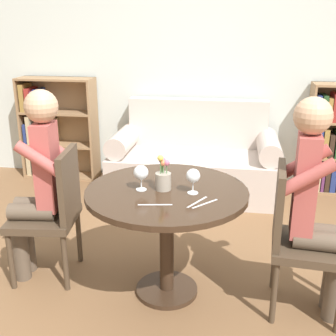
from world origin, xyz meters
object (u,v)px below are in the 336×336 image
object	(u,v)px
chair_left	(54,209)
flower_vase	(163,177)
wine_glass_left	(141,173)
bookshelf_left	(52,128)
wine_glass_right	(193,177)
person_left	(37,182)
chair_right	(297,235)
person_right	(316,205)
couch	(194,163)

from	to	relation	value
chair_left	flower_vase	xyz separation A→B (m)	(0.75, -0.09, 0.30)
wine_glass_left	bookshelf_left	bearing A→B (deg)	125.91
wine_glass_right	chair_left	bearing A→B (deg)	172.90
wine_glass_right	person_left	bearing A→B (deg)	174.39
person_left	flower_vase	xyz separation A→B (m)	(0.84, -0.07, 0.11)
person_left	flower_vase	distance (m)	0.85
chair_left	chair_right	world-z (taller)	same
chair_right	wine_glass_left	world-z (taller)	chair_right
person_right	flower_vase	xyz separation A→B (m)	(-0.88, 0.04, 0.10)
person_right	wine_glass_right	xyz separation A→B (m)	(-0.70, 0.01, 0.13)
person_left	person_right	size ratio (longest dim) A/B	0.99
bookshelf_left	flower_vase	distance (m)	2.61
chair_right	couch	bearing A→B (deg)	28.21
chair_right	person_right	xyz separation A→B (m)	(0.09, -0.01, 0.20)
chair_left	person_right	distance (m)	1.65
person_right	flower_vase	size ratio (longest dim) A/B	5.98
wine_glass_left	flower_vase	size ratio (longest dim) A/B	0.71
chair_right	flower_vase	xyz separation A→B (m)	(-0.80, 0.03, 0.30)
wine_glass_left	chair_right	bearing A→B (deg)	-0.10
couch	wine_glass_left	xyz separation A→B (m)	(-0.15, -1.80, 0.51)
chair_left	person_left	xyz separation A→B (m)	(-0.09, -0.02, 0.19)
person_left	person_right	world-z (taller)	person_right
bookshelf_left	wine_glass_right	world-z (taller)	bookshelf_left
person_left	bookshelf_left	bearing A→B (deg)	-164.69
bookshelf_left	chair_right	size ratio (longest dim) A/B	1.24
couch	person_left	bearing A→B (deg)	-116.87
person_left	wine_glass_right	size ratio (longest dim) A/B	8.58
person_right	wine_glass_right	world-z (taller)	person_right
wine_glass_left	wine_glass_right	size ratio (longest dim) A/B	1.03
bookshelf_left	wine_glass_left	distance (m)	2.56
chair_left	person_right	world-z (taller)	person_right
chair_left	flower_vase	size ratio (longest dim) A/B	4.13
bookshelf_left	chair_right	world-z (taller)	bookshelf_left
couch	chair_right	world-z (taller)	couch
wine_glass_left	flower_vase	distance (m)	0.13
chair_right	person_left	size ratio (longest dim) A/B	0.70
wine_glass_right	flower_vase	distance (m)	0.19
flower_vase	couch	bearing A→B (deg)	89.30
chair_right	wine_glass_left	xyz separation A→B (m)	(-0.93, 0.00, 0.33)
flower_vase	chair_left	bearing A→B (deg)	173.55
chair_right	wine_glass_right	size ratio (longest dim) A/B	6.00
chair_right	wine_glass_right	world-z (taller)	chair_right
chair_right	person_right	bearing A→B (deg)	-93.38
chair_right	chair_left	bearing A→B (deg)	90.66
couch	chair_left	xyz separation A→B (m)	(-0.78, -1.68, 0.18)
chair_right	person_right	size ratio (longest dim) A/B	0.69
couch	person_right	xyz separation A→B (m)	(0.86, -1.81, 0.38)
couch	chair_right	size ratio (longest dim) A/B	1.85
couch	wine_glass_right	bearing A→B (deg)	-84.90
bookshelf_left	wine_glass_right	distance (m)	2.76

